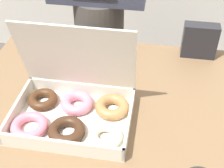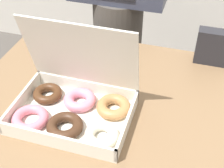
% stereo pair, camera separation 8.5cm
% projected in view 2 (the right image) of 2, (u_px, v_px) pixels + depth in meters
% --- Properties ---
extents(donut_box, '(0.36, 0.26, 0.29)m').
position_uv_depth(donut_box, '(74.00, 105.00, 0.93)').
color(donut_box, white).
rests_on(donut_box, table).
extents(napkin_holder, '(0.13, 0.05, 0.13)m').
position_uv_depth(napkin_holder, '(214.00, 47.00, 1.14)').
color(napkin_holder, '#232328').
rests_on(napkin_holder, table).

